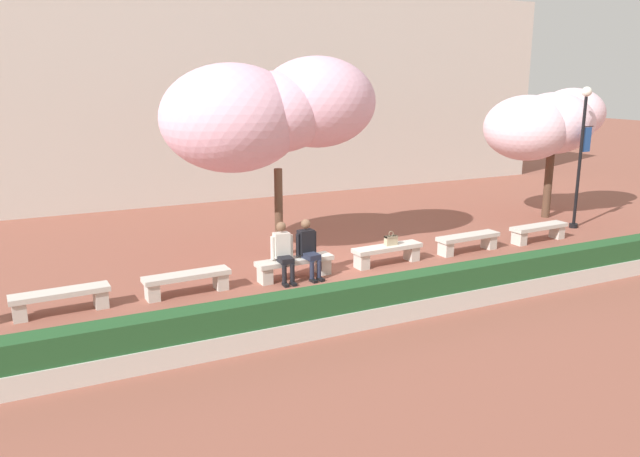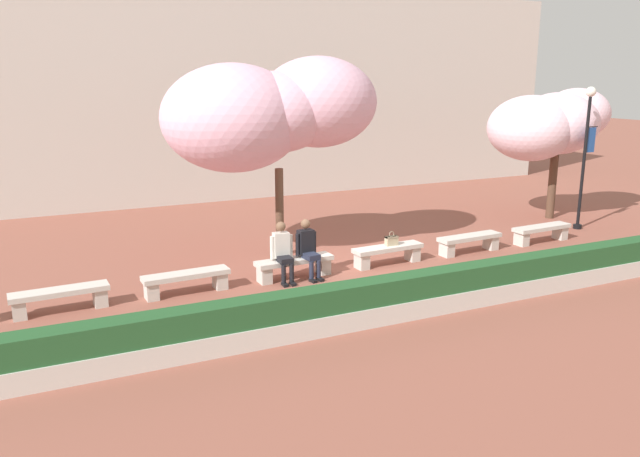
% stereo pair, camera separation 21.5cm
% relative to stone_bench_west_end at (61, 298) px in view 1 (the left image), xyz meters
% --- Properties ---
extents(ground_plane, '(100.00, 100.00, 0.00)m').
position_rel_stone_bench_west_end_xyz_m(ground_plane, '(5.95, 0.00, -0.30)').
color(ground_plane, '#8E5142').
extents(building_facade, '(28.00, 4.00, 7.36)m').
position_rel_stone_bench_west_end_xyz_m(building_facade, '(5.95, 11.07, 3.38)').
color(building_facade, beige).
rests_on(building_facade, ground).
extents(stone_bench_west_end, '(1.78, 0.50, 0.45)m').
position_rel_stone_bench_west_end_xyz_m(stone_bench_west_end, '(0.00, 0.00, 0.00)').
color(stone_bench_west_end, beige).
rests_on(stone_bench_west_end, ground).
extents(stone_bench_near_west, '(1.78, 0.50, 0.45)m').
position_rel_stone_bench_west_end_xyz_m(stone_bench_near_west, '(2.38, 0.00, 0.00)').
color(stone_bench_near_west, beige).
rests_on(stone_bench_near_west, ground).
extents(stone_bench_center, '(1.78, 0.50, 0.45)m').
position_rel_stone_bench_west_end_xyz_m(stone_bench_center, '(4.76, 0.00, 0.00)').
color(stone_bench_center, beige).
rests_on(stone_bench_center, ground).
extents(stone_bench_near_east, '(1.78, 0.50, 0.45)m').
position_rel_stone_bench_west_end_xyz_m(stone_bench_near_east, '(7.14, 0.00, 0.00)').
color(stone_bench_near_east, beige).
rests_on(stone_bench_near_east, ground).
extents(stone_bench_east_end, '(1.78, 0.50, 0.45)m').
position_rel_stone_bench_west_end_xyz_m(stone_bench_east_end, '(9.52, -0.00, 0.00)').
color(stone_bench_east_end, beige).
rests_on(stone_bench_east_end, ground).
extents(stone_bench_far_east, '(1.78, 0.50, 0.45)m').
position_rel_stone_bench_west_end_xyz_m(stone_bench_far_east, '(11.90, 0.00, 0.00)').
color(stone_bench_far_east, beige).
rests_on(stone_bench_far_east, ground).
extents(person_seated_left, '(0.51, 0.69, 1.29)m').
position_rel_stone_bench_west_end_xyz_m(person_seated_left, '(4.47, -0.05, 0.40)').
color(person_seated_left, black).
rests_on(person_seated_left, ground).
extents(person_seated_right, '(0.51, 0.71, 1.29)m').
position_rel_stone_bench_west_end_xyz_m(person_seated_right, '(5.06, -0.05, 0.40)').
color(person_seated_right, black).
rests_on(person_seated_right, ground).
extents(handbag, '(0.30, 0.15, 0.34)m').
position_rel_stone_bench_west_end_xyz_m(handbag, '(7.24, 0.03, 0.28)').
color(handbag, tan).
rests_on(handbag, stone_bench_near_east).
extents(cherry_tree_main, '(5.14, 3.27, 4.78)m').
position_rel_stone_bench_west_end_xyz_m(cherry_tree_main, '(4.92, 1.88, 3.19)').
color(cherry_tree_main, '#513828').
rests_on(cherry_tree_main, ground).
extents(cherry_tree_secondary, '(4.00, 2.68, 3.96)m').
position_rel_stone_bench_west_end_xyz_m(cherry_tree_secondary, '(14.12, 2.23, 2.61)').
color(cherry_tree_secondary, '#513828').
rests_on(cherry_tree_secondary, ground).
extents(lamp_post_with_banner, '(0.54, 0.28, 4.03)m').
position_rel_stone_bench_west_end_xyz_m(lamp_post_with_banner, '(13.99, 0.71, 2.12)').
color(lamp_post_with_banner, black).
rests_on(lamp_post_with_banner, ground).
extents(planter_hedge_foreground, '(18.14, 0.50, 0.80)m').
position_rel_stone_bench_west_end_xyz_m(planter_hedge_foreground, '(5.95, -2.95, 0.08)').
color(planter_hedge_foreground, beige).
rests_on(planter_hedge_foreground, ground).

